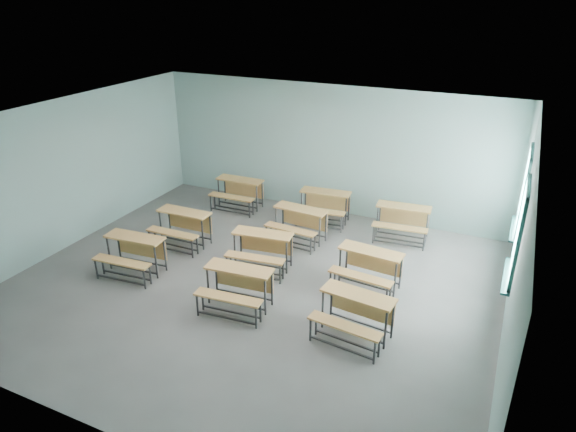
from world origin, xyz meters
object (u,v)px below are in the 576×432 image
object	(u,v)px
desk_unit_r1c0	(182,223)
desk_unit_r3c0	(238,189)
desk_unit_r0c1	(237,283)
desk_unit_r3c1	(324,202)
desk_unit_r1c1	(261,246)
desk_unit_r2c1	(298,220)
desk_unit_r0c0	(133,250)
desk_unit_r3c2	(402,218)
desk_unit_r0c2	(355,310)
desk_unit_r1c2	(368,264)

from	to	relation	value
desk_unit_r1c0	desk_unit_r3c0	bearing A→B (deg)	86.87
desk_unit_r0c1	desk_unit_r3c0	world-z (taller)	same
desk_unit_r3c0	desk_unit_r3c1	distance (m)	2.32
desk_unit_r1c1	desk_unit_r2c1	world-z (taller)	same
desk_unit_r0c0	desk_unit_r3c0	world-z (taller)	same
desk_unit_r2c1	desk_unit_r3c1	xyz separation A→B (m)	(0.15, 1.20, 0.00)
desk_unit_r3c0	desk_unit_r3c2	bearing A→B (deg)	-1.31
desk_unit_r3c0	desk_unit_r0c2	bearing A→B (deg)	-43.01
desk_unit_r0c2	desk_unit_r3c0	xyz separation A→B (m)	(-4.41, 3.89, 0.00)
desk_unit_r1c1	desk_unit_r1c2	xyz separation A→B (m)	(2.18, 0.19, 0.00)
desk_unit_r0c2	desk_unit_r1c2	xyz separation A→B (m)	(-0.24, 1.54, 0.00)
desk_unit_r2c1	desk_unit_r3c2	world-z (taller)	same
desk_unit_r0c1	desk_unit_r1c0	distance (m)	2.87
desk_unit_r0c0	desk_unit_r1c2	distance (m)	4.64
desk_unit_r1c1	desk_unit_r3c1	size ratio (longest dim) A/B	1.02
desk_unit_r1c0	desk_unit_r3c2	world-z (taller)	same
desk_unit_r1c1	desk_unit_r1c2	distance (m)	2.19
desk_unit_r3c1	desk_unit_r3c2	distance (m)	1.94
desk_unit_r0c0	desk_unit_r0c2	xyz separation A→B (m)	(4.66, -0.13, 0.00)
desk_unit_r1c2	desk_unit_r0c2	bearing A→B (deg)	-76.43
desk_unit_r3c2	desk_unit_r3c0	bearing A→B (deg)	174.96
desk_unit_r0c0	desk_unit_r2c1	xyz separation A→B (m)	(2.42, 2.68, 0.00)
desk_unit_r1c1	desk_unit_r1c2	world-z (taller)	same
desk_unit_r0c0	desk_unit_r3c1	world-z (taller)	same
desk_unit_r2c1	desk_unit_r3c0	distance (m)	2.42
desk_unit_r0c2	desk_unit_r1c0	xyz separation A→B (m)	(-4.50, 1.57, 0.00)
desk_unit_r1c0	desk_unit_r1c2	size ratio (longest dim) A/B	0.96
desk_unit_r0c1	desk_unit_r3c0	xyz separation A→B (m)	(-2.26, 3.96, 0.00)
desk_unit_r3c0	desk_unit_r3c1	xyz separation A→B (m)	(2.32, 0.12, 0.00)
desk_unit_r0c0	desk_unit_r1c1	xyz separation A→B (m)	(2.24, 1.22, 0.00)
desk_unit_r3c2	desk_unit_r0c2	bearing A→B (deg)	-93.12
desk_unit_r3c1	desk_unit_r3c2	xyz separation A→B (m)	(1.93, -0.10, 0.00)
desk_unit_r1c0	desk_unit_r3c1	bearing A→B (deg)	44.46
desk_unit_r0c1	desk_unit_r1c1	world-z (taller)	same
desk_unit_r0c1	desk_unit_r1c1	distance (m)	1.45
desk_unit_r1c0	desk_unit_r3c1	size ratio (longest dim) A/B	0.95
desk_unit_r0c2	desk_unit_r2c1	distance (m)	3.59
desk_unit_r3c0	desk_unit_r3c1	world-z (taller)	same
desk_unit_r0c2	desk_unit_r3c2	distance (m)	3.91
desk_unit_r0c0	desk_unit_r0c2	world-z (taller)	same
desk_unit_r0c0	desk_unit_r3c2	size ratio (longest dim) A/B	0.99
desk_unit_r0c0	desk_unit_r1c2	world-z (taller)	same
desk_unit_r0c1	desk_unit_r1c1	size ratio (longest dim) A/B	0.98
desk_unit_r3c0	desk_unit_r1c2	bearing A→B (deg)	-31.00
desk_unit_r0c1	desk_unit_r3c2	size ratio (longest dim) A/B	1.00
desk_unit_r2c1	desk_unit_r0c2	bearing A→B (deg)	-47.03
desk_unit_r1c2	desk_unit_r0c0	bearing A→B (deg)	-157.51
desk_unit_r0c2	desk_unit_r1c0	size ratio (longest dim) A/B	1.06
desk_unit_r1c0	desk_unit_r2c1	xyz separation A→B (m)	(2.27, 1.24, 0.00)
desk_unit_r0c1	desk_unit_r0c2	bearing A→B (deg)	-3.20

